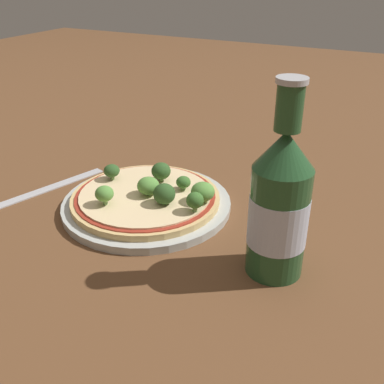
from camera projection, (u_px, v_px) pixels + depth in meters
ground_plane at (152, 203)px, 0.71m from camera, size 3.00×3.00×0.00m
plate at (148, 204)px, 0.70m from camera, size 0.26×0.26×0.01m
pizza at (148, 198)px, 0.69m from camera, size 0.23×0.23×0.01m
broccoli_floret_0 at (164, 194)px, 0.65m from camera, size 0.03×0.03×0.03m
broccoli_floret_1 at (204, 191)px, 0.66m from camera, size 0.04×0.04×0.03m
broccoli_floret_2 at (112, 171)px, 0.72m from camera, size 0.03×0.03×0.03m
broccoli_floret_3 at (104, 194)px, 0.65m from camera, size 0.03×0.03×0.03m
broccoli_floret_4 at (160, 171)px, 0.72m from camera, size 0.03×0.03×0.03m
broccoli_floret_5 at (183, 182)px, 0.69m from camera, size 0.02×0.02×0.02m
broccoli_floret_6 at (148, 186)px, 0.68m from camera, size 0.03×0.03×0.03m
broccoli_floret_7 at (195, 200)px, 0.63m from camera, size 0.02×0.02×0.03m
beer_bottle at (279, 205)px, 0.52m from camera, size 0.07×0.07×0.24m
fork at (52, 187)px, 0.76m from camera, size 0.08×0.19×0.00m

